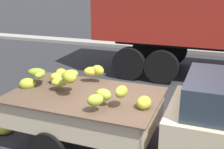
% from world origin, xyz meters
% --- Properties ---
extents(curb_strip, '(80.00, 0.80, 0.16)m').
position_xyz_m(curb_strip, '(0.00, 8.96, 0.08)').
color(curb_strip, gray).
rests_on(curb_strip, ground).
extents(pickup_truck, '(5.08, 1.93, 1.70)m').
position_xyz_m(pickup_truck, '(1.05, 0.11, 0.89)').
color(pickup_truck, '#CCB793').
rests_on(pickup_truck, ground).
extents(fallen_banana_bunch_near_tailgate, '(0.44, 0.46, 0.18)m').
position_xyz_m(fallen_banana_bunch_near_tailgate, '(-2.72, -0.08, 0.09)').
color(fallen_banana_bunch_near_tailgate, gold).
rests_on(fallen_banana_bunch_near_tailgate, ground).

